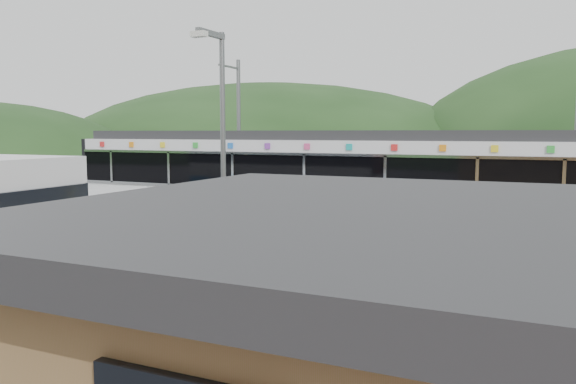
% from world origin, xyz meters
% --- Properties ---
extents(ground, '(120.00, 120.00, 0.00)m').
position_xyz_m(ground, '(0.00, 0.00, 0.00)').
color(ground, '#4C4C4F').
rests_on(ground, ground).
extents(hills, '(146.00, 149.00, 26.00)m').
position_xyz_m(hills, '(6.19, 5.29, 0.00)').
color(hills, '#1E3D19').
rests_on(hills, ground).
extents(platform, '(26.00, 3.20, 0.30)m').
position_xyz_m(platform, '(0.00, 3.30, 0.15)').
color(platform, '#9E9E99').
rests_on(platform, ground).
extents(yellow_line, '(26.00, 0.10, 0.01)m').
position_xyz_m(yellow_line, '(0.00, 2.00, 0.30)').
color(yellow_line, yellow).
rests_on(yellow_line, platform).
extents(train, '(20.44, 3.01, 3.74)m').
position_xyz_m(train, '(-2.45, 6.00, 2.06)').
color(train, black).
rests_on(train, ground).
extents(catenary_mast_west, '(0.18, 1.80, 7.00)m').
position_xyz_m(catenary_mast_west, '(-7.00, 8.56, 3.65)').
color(catenary_mast_west, slate).
rests_on(catenary_mast_west, ground).
extents(station_shelter, '(9.20, 6.20, 3.00)m').
position_xyz_m(station_shelter, '(6.00, -9.01, 1.55)').
color(station_shelter, olive).
rests_on(station_shelter, ground).
extents(lamp_post, '(0.35, 1.05, 5.95)m').
position_xyz_m(lamp_post, '(-0.84, -3.17, 3.55)').
color(lamp_post, slate).
rests_on(lamp_post, ground).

